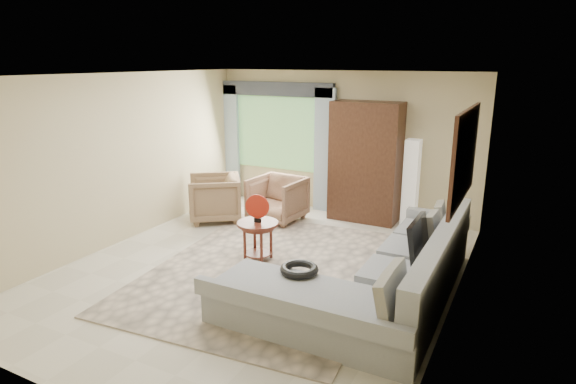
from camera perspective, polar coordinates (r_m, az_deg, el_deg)
The scene contains 17 objects.
ground at distance 6.70m, azimuth -3.32°, elevation -9.13°, with size 6.00×6.00×0.00m, color silver.
area_rug at distance 6.67m, azimuth -2.01°, elevation -9.16°, with size 3.00×4.00×0.02m, color beige.
sectional_sofa at distance 5.80m, azimuth 11.31°, elevation -10.45°, with size 2.30×3.46×0.90m.
tv_screen at distance 5.97m, azimuth 15.22°, elevation -5.35°, with size 0.06×0.74×0.48m, color black.
garden_hose at distance 5.38m, azimuth 1.34°, elevation -9.15°, with size 0.43×0.43×0.09m, color black.
coffee_table at distance 6.86m, azimuth -3.58°, elevation -5.77°, with size 0.58×0.58×0.58m.
red_disc at distance 6.70m, azimuth -3.65°, elevation -1.72°, with size 0.34×0.34×0.03m, color #A92010.
armchair_left at distance 8.65m, azimuth -8.70°, elevation -0.70°, with size 0.87×0.89×0.81m, color #846448.
armchair_right at distance 8.52m, azimuth -1.28°, elevation -0.84°, with size 0.85×0.87×0.79m, color #A06D57.
potted_plant at distance 9.46m, azimuth -6.71°, elevation -0.14°, with size 0.47×0.41×0.53m, color #999999.
armoire at distance 8.54m, azimuth 9.17°, elevation 3.51°, with size 1.20×0.55×2.10m, color black.
floor_lamp at distance 8.45m, azimuth 14.35°, elevation 1.01°, with size 0.24×0.24×1.50m, color silver.
window at distance 9.45m, azimuth -1.31°, elevation 7.00°, with size 1.80×0.04×1.40m, color #669E59.
curtain_left at distance 9.96m, azimuth -6.88°, elevation 5.87°, with size 0.40×0.08×2.30m, color #9EB7CC.
curtain_right at distance 8.96m, azimuth 4.35°, elevation 4.87°, with size 0.40×0.08×2.30m, color #9EB7CC.
valance at distance 9.30m, azimuth -1.55°, elevation 12.13°, with size 2.40×0.12×0.26m, color #1E232D.
wall_mirror at distance 5.71m, azimuth 20.16°, elevation 4.05°, with size 0.05×1.70×1.05m.
Camera 1 is at (3.14, -5.23, 2.78)m, focal length 30.00 mm.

